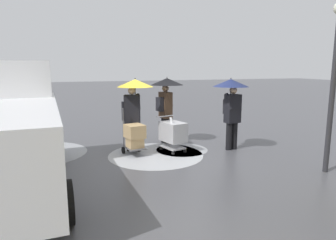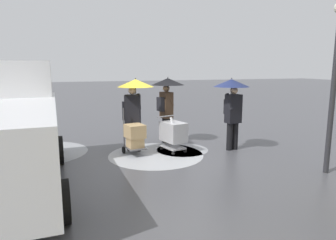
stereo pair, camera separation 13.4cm
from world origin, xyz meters
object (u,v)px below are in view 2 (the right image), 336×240
Objects in this scene: pedestrian_black_side at (134,97)px; pedestrian_white_side at (232,98)px; hand_dolly_boxes at (135,136)px; pedestrian_pink_side at (167,95)px; cargo_van_parked_right at (5,132)px; shopping_cart_vendor at (173,133)px; street_lamp at (335,71)px.

pedestrian_white_side is (-2.73, 0.80, -0.01)m from pedestrian_black_side.
pedestrian_white_side reaches higher than hand_dolly_boxes.
pedestrian_black_side is at bearing -102.98° from hand_dolly_boxes.
cargo_van_parked_right is at bearing 31.53° from pedestrian_pink_side.
shopping_cart_vendor is (-4.09, -1.53, -0.61)m from cargo_van_parked_right.
hand_dolly_boxes reaches higher than shopping_cart_vendor.
pedestrian_pink_side is 4.79m from street_lamp.
shopping_cart_vendor is 0.49× the size of pedestrian_pink_side.
cargo_van_parked_right is 4.40m from shopping_cart_vendor.
street_lamp is (-2.83, 2.81, 1.80)m from shopping_cart_vendor.
shopping_cart_vendor is 1.52m from pedestrian_black_side.
pedestrian_black_side is at bearing 26.71° from pedestrian_pink_side.
pedestrian_white_side is at bearing 137.90° from pedestrian_pink_side.
shopping_cart_vendor is 2.00m from pedestrian_white_side.
pedestrian_black_side is at bearing -16.37° from pedestrian_white_side.
pedestrian_black_side is 0.56× the size of street_lamp.
pedestrian_pink_side is 1.00× the size of pedestrian_black_side.
pedestrian_black_side is at bearing -146.73° from cargo_van_parked_right.
shopping_cart_vendor is 4.38m from street_lamp.
pedestrian_pink_side is 1.00× the size of pedestrian_white_side.
street_lamp is (-3.86, 3.29, 0.79)m from pedestrian_black_side.
pedestrian_white_side is 2.84m from street_lamp.
pedestrian_pink_side is (-1.29, -1.03, 1.02)m from hand_dolly_boxes.
hand_dolly_boxes is 3.04m from pedestrian_white_side.
street_lamp is (-1.13, 2.49, 0.80)m from pedestrian_white_side.
pedestrian_white_side is at bearing 172.63° from hand_dolly_boxes.
shopping_cart_vendor is at bearing -10.66° from pedestrian_white_side.
shopping_cart_vendor is at bearing -159.53° from cargo_van_parked_right.
pedestrian_white_side is at bearing -168.26° from cargo_van_parked_right.
hand_dolly_boxes is at bearing -35.77° from street_lamp.
pedestrian_pink_side is 2.09m from pedestrian_white_side.
shopping_cart_vendor is 0.49× the size of pedestrian_white_side.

